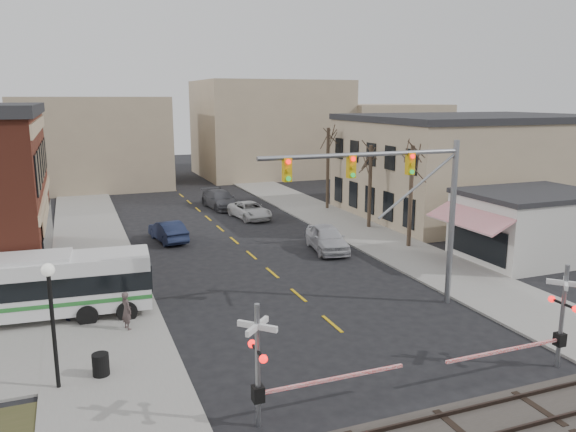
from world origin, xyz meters
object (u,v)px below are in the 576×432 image
Objects in this scene: rr_crossing_east at (553,319)px; traffic_signal_mast at (404,191)px; transit_bus at (19,288)px; pedestrian_far at (73,300)px; rr_crossing_west at (271,365)px; pedestrian_near at (127,310)px; street_lamp at (51,300)px; car_b at (168,231)px; car_a at (327,238)px; car_c at (250,210)px; car_d at (221,199)px; trash_bin at (101,364)px.

traffic_signal_mast is at bearing 105.53° from rr_crossing_east.
transit_bus is 2.35m from pedestrian_far.
pedestrian_near is (-3.47, 8.88, -1.01)m from rr_crossing_west.
street_lamp is at bearing 163.90° from rr_crossing_east.
traffic_signal_mast is at bearing 106.10° from car_b.
street_lamp is (1.58, -7.00, 1.63)m from transit_bus.
pedestrian_near is at bearing 57.50° from street_lamp.
transit_bus reaches higher than car_a.
pedestrian_far is at bearing 84.76° from street_lamp.
pedestrian_near is (2.73, 4.29, -2.34)m from street_lamp.
traffic_signal_mast is 22.91m from car_c.
rr_crossing_east is (10.89, -0.35, 0.00)m from rr_crossing_west.
traffic_signal_mast is 28.02m from car_d.
street_lamp is 1.00× the size of car_b.
car_a is 16.96m from car_d.
street_lamp is 0.89× the size of car_a.
pedestrian_near is (-14.35, 9.23, -1.01)m from rr_crossing_east.
car_b is 2.57× the size of pedestrian_far.
street_lamp is at bearing -77.29° from transit_bus.
street_lamp is at bearing -149.18° from pedestrian_far.
car_b is at bearing 55.28° from transit_bus.
street_lamp is 2.66× the size of pedestrian_near.
car_b reaches higher than trash_bin.
car_d is at bearing 56.53° from transit_bus.
car_b is 9.26m from car_c.
transit_bus is 7.35m from street_lamp.
transit_bus is 2.05× the size of rr_crossing_east.
pedestrian_near is (-12.37, 2.09, -4.78)m from traffic_signal_mast.
rr_crossing_east is 18.02m from car_a.
traffic_signal_mast is 13.42m from pedestrian_near.
rr_crossing_east is 6.89× the size of trash_bin.
pedestrian_near is at bearing 64.99° from car_b.
pedestrian_far is (2.16, -0.63, -0.67)m from transit_bus.
traffic_signal_mast is at bearing -87.53° from car_a.
street_lamp is at bearing -128.50° from car_c.
trash_bin is at bearing -65.56° from transit_bus.
traffic_signal_mast is (16.68, -4.79, 4.08)m from transit_bus.
trash_bin is 0.18× the size of car_b.
rr_crossing_west is 6.89× the size of trash_bin.
trash_bin is 0.49× the size of pedestrian_near.
transit_bus is 27.29m from car_d.
rr_crossing_east is at bearing -18.71° from trash_bin.
street_lamp reaches higher than pedestrian_far.
pedestrian_near is at bearing -97.91° from pedestrian_far.
traffic_signal_mast is at bearing 7.66° from trash_bin.
car_d is 3.19× the size of pedestrian_far.
car_d is (-1.64, 27.54, -4.93)m from traffic_signal_mast.
street_lamp reaches higher than car_c.
pedestrian_near is at bearing -119.21° from car_d.
street_lamp is at bearing 60.90° from car_b.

